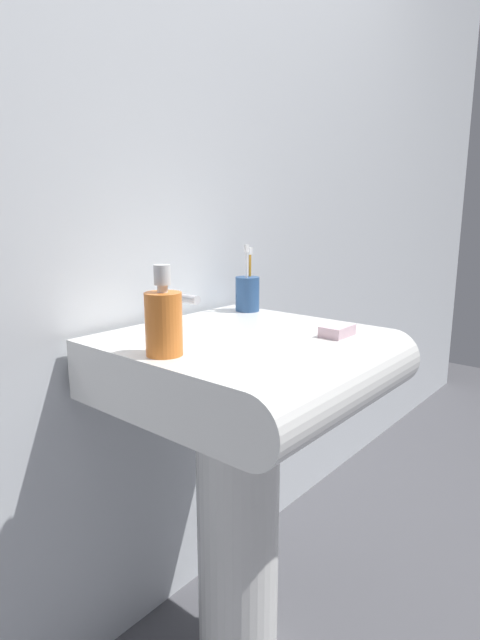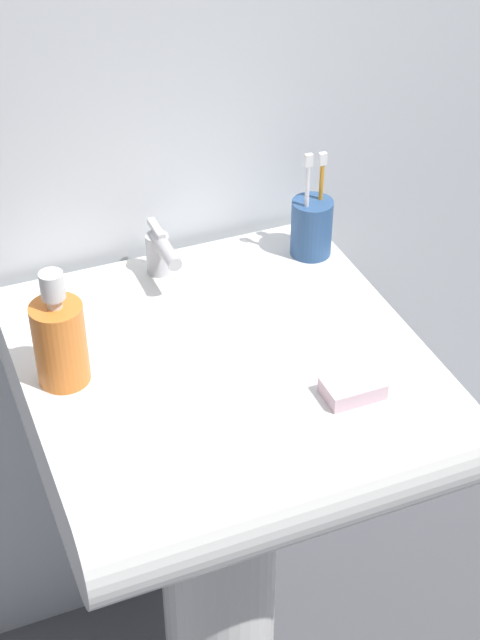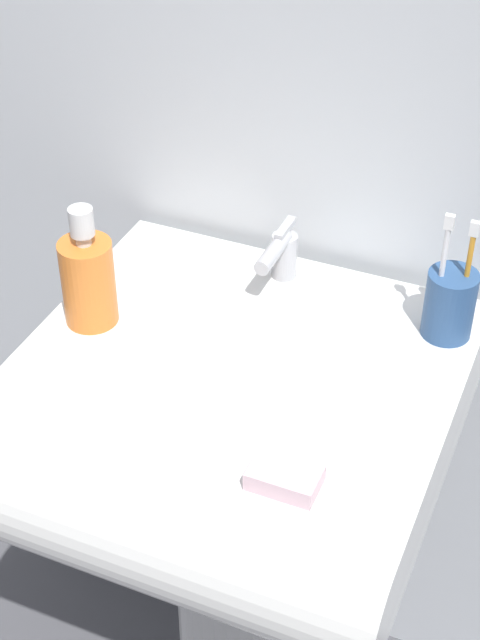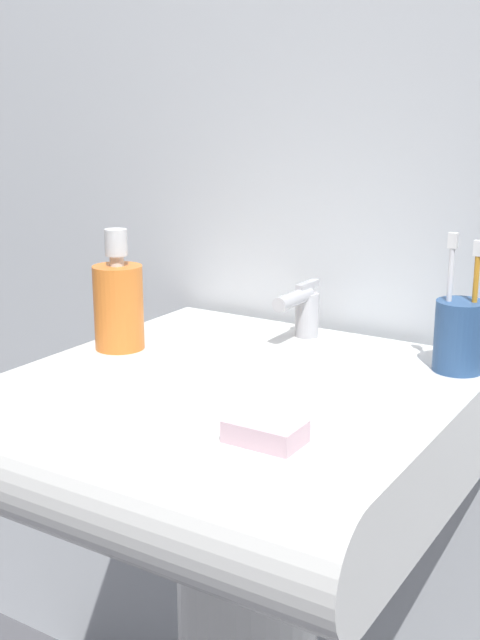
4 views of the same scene
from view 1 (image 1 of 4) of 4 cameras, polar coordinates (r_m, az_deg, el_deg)
wall_back at (r=1.31m, az=-10.58°, el=15.49°), size 5.00×0.05×2.40m
sink_pedestal at (r=1.34m, az=-0.24°, el=-22.58°), size 0.20×0.20×0.72m
sink_basin at (r=1.12m, az=1.82°, el=-5.37°), size 0.56×0.57×0.13m
faucet at (r=1.23m, az=-7.38°, el=1.64°), size 0.04×0.12×0.08m
toothbrush_cup at (r=1.39m, az=0.86°, el=3.09°), size 0.07×0.07×0.19m
soap_bottle at (r=0.96m, az=-8.78°, el=-0.10°), size 0.07×0.07×0.17m
bar_soap at (r=1.13m, az=11.05°, el=-1.20°), size 0.08×0.05×0.02m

